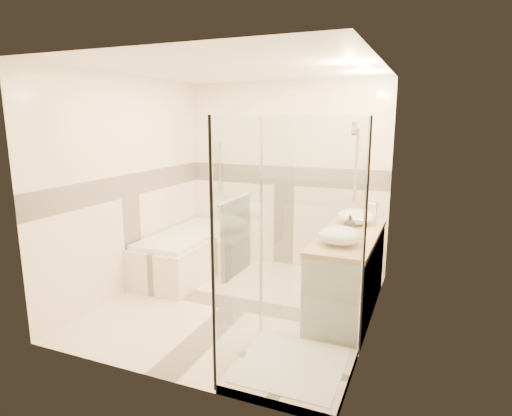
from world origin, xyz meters
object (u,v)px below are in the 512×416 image
at_px(vanity, 348,273).
at_px(vessel_sink_far, 340,235).
at_px(bathtub, 189,251).
at_px(shower_enclosure, 282,310).
at_px(amenity_bottle_a, 346,229).
at_px(amenity_bottle_b, 350,223).
at_px(vessel_sink_near, 356,216).

distance_m(vanity, vessel_sink_far, 0.65).
distance_m(bathtub, shower_enclosure, 2.47).
bearing_deg(amenity_bottle_a, vessel_sink_far, -90.00).
distance_m(vessel_sink_far, amenity_bottle_b, 0.51).
xyz_separation_m(shower_enclosure, vessel_sink_far, (0.27, 0.87, 0.43)).
distance_m(bathtub, vessel_sink_far, 2.34).
relative_size(amenity_bottle_a, amenity_bottle_b, 0.95).
bearing_deg(vanity, vessel_sink_near, 92.45).
xyz_separation_m(bathtub, vanity, (2.15, -0.35, 0.12)).
xyz_separation_m(bathtub, vessel_sink_far, (2.13, -0.75, 0.63)).
bearing_deg(amenity_bottle_b, shower_enclosure, -101.15).
bearing_deg(amenity_bottle_a, bathtub, 167.60).
xyz_separation_m(vessel_sink_far, amenity_bottle_a, (0.00, 0.28, -0.00)).
distance_m(vessel_sink_near, amenity_bottle_b, 0.35).
xyz_separation_m(shower_enclosure, amenity_bottle_a, (0.27, 1.15, 0.43)).
bearing_deg(shower_enclosure, amenity_bottle_b, 78.85).
bearing_deg(vessel_sink_far, amenity_bottle_a, 90.00).
height_order(vessel_sink_far, amenity_bottle_b, amenity_bottle_b).
xyz_separation_m(vanity, vessel_sink_near, (-0.02, 0.47, 0.51)).
relative_size(vessel_sink_far, amenity_bottle_b, 2.45).
xyz_separation_m(vanity, amenity_bottle_b, (-0.02, 0.11, 0.51)).
relative_size(shower_enclosure, amenity_bottle_b, 11.92).
relative_size(vanity, amenity_bottle_a, 10.01).
bearing_deg(vanity, amenity_bottle_b, 100.02).
xyz_separation_m(amenity_bottle_a, amenity_bottle_b, (0.00, 0.23, 0.00)).
relative_size(bathtub, vessel_sink_near, 4.00).
height_order(bathtub, vessel_sink_far, vessel_sink_far).
height_order(shower_enclosure, amenity_bottle_a, shower_enclosure).
distance_m(amenity_bottle_a, amenity_bottle_b, 0.23).
height_order(bathtub, vessel_sink_near, vessel_sink_near).
height_order(vanity, amenity_bottle_b, amenity_bottle_b).
height_order(vessel_sink_far, amenity_bottle_a, vessel_sink_far).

